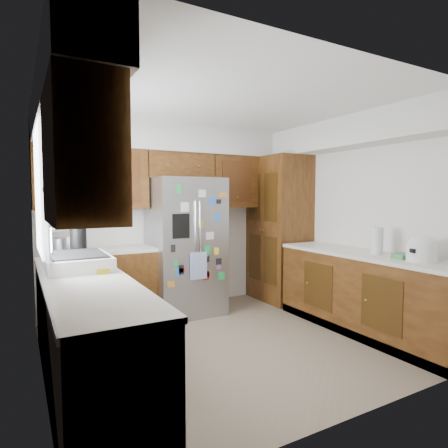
% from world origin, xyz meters
% --- Properties ---
extents(floor, '(3.60, 3.60, 0.00)m').
position_xyz_m(floor, '(0.00, 0.00, 0.00)').
color(floor, gray).
rests_on(floor, ground).
extents(room_shell, '(3.64, 3.24, 2.52)m').
position_xyz_m(room_shell, '(-0.11, 0.36, 1.82)').
color(room_shell, white).
rests_on(room_shell, ground).
extents(left_counter_run, '(1.36, 3.20, 0.92)m').
position_xyz_m(left_counter_run, '(-1.36, 0.03, 0.43)').
color(left_counter_run, '#3F1E0C').
rests_on(left_counter_run, ground).
extents(right_counter_run, '(0.63, 2.25, 0.92)m').
position_xyz_m(right_counter_run, '(1.50, -0.47, 0.42)').
color(right_counter_run, '#3F1E0C').
rests_on(right_counter_run, ground).
extents(pantry, '(0.60, 0.90, 2.15)m').
position_xyz_m(pantry, '(1.50, 1.15, 1.07)').
color(pantry, '#3F1E0C').
rests_on(pantry, ground).
extents(fridge, '(0.90, 0.79, 1.80)m').
position_xyz_m(fridge, '(-0.00, 1.20, 0.90)').
color(fridge, gray).
rests_on(fridge, ground).
extents(bridge_cabinet, '(0.96, 0.34, 0.35)m').
position_xyz_m(bridge_cabinet, '(0.00, 1.43, 1.98)').
color(bridge_cabinet, '#3F1E0C').
rests_on(bridge_cabinet, fridge).
extents(fridge_top_items, '(0.76, 0.27, 0.25)m').
position_xyz_m(fridge_top_items, '(-0.11, 1.40, 2.26)').
color(fridge_top_items, '#1337BF').
rests_on(fridge_top_items, bridge_cabinet).
extents(sink_assembly, '(0.52, 0.71, 0.37)m').
position_xyz_m(sink_assembly, '(-1.50, 0.10, 0.99)').
color(sink_assembly, white).
rests_on(sink_assembly, left_counter_run).
extents(left_counter_clutter, '(0.36, 0.92, 0.38)m').
position_xyz_m(left_counter_clutter, '(-1.47, 0.86, 1.05)').
color(left_counter_clutter, black).
rests_on(left_counter_clutter, left_counter_run).
extents(rice_cooker, '(0.30, 0.29, 0.25)m').
position_xyz_m(rice_cooker, '(1.50, -1.14, 1.05)').
color(rice_cooker, white).
rests_on(rice_cooker, right_counter_run).
extents(paper_towel, '(0.13, 0.13, 0.30)m').
position_xyz_m(paper_towel, '(1.53, -0.59, 1.07)').
color(paper_towel, white).
rests_on(paper_towel, right_counter_run).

